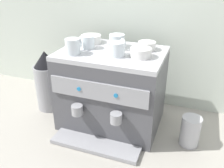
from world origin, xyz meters
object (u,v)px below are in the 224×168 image
ceramic_cup_0 (118,41)px  ceramic_bowl_0 (147,46)px  espresso_machine (112,89)px  milk_pitcher (190,131)px  ceramic_bowl_2 (141,53)px  ceramic_cup_1 (117,49)px  ceramic_bowl_1 (91,39)px  ceramic_cup_2 (73,46)px  ceramic_cup_3 (88,42)px  coffee_grinder (48,81)px

ceramic_cup_0 → ceramic_bowl_0: bearing=4.2°
espresso_machine → ceramic_cup_0: bearing=85.1°
milk_pitcher → ceramic_bowl_2: bearing=175.6°
ceramic_cup_1 → milk_pitcher: bearing=0.3°
ceramic_cup_0 → ceramic_bowl_1: size_ratio=0.94×
milk_pitcher → espresso_machine: bearing=173.5°
ceramic_cup_2 → milk_pitcher: 0.71m
ceramic_cup_3 → coffee_grinder: ceramic_cup_3 is taller
ceramic_cup_1 → coffee_grinder: size_ratio=0.27×
coffee_grinder → ceramic_cup_2: bearing=-23.7°
ceramic_cup_3 → ceramic_bowl_1: ceramic_cup_3 is taller
espresso_machine → ceramic_bowl_0: ceramic_bowl_0 is taller
ceramic_cup_2 → milk_pitcher: size_ratio=0.73×
ceramic_cup_1 → espresso_machine: bearing=130.5°
ceramic_cup_3 → ceramic_bowl_1: size_ratio=0.90×
ceramic_cup_2 → ceramic_bowl_2: (0.32, 0.07, -0.02)m
ceramic_bowl_0 → milk_pitcher: 0.48m
ceramic_cup_3 → ceramic_bowl_0: (0.29, 0.08, -0.01)m
espresso_machine → ceramic_bowl_0: bearing=29.0°
ceramic_cup_1 → ceramic_bowl_1: ceramic_cup_1 is taller
ceramic_cup_0 → ceramic_cup_1: ceramic_cup_1 is taller
ceramic_cup_3 → milk_pitcher: (0.57, -0.06, -0.38)m
ceramic_cup_3 → ceramic_bowl_0: 0.31m
ceramic_cup_2 → coffee_grinder: (-0.26, 0.11, -0.28)m
ceramic_cup_3 → ceramic_bowl_2: ceramic_cup_3 is taller
espresso_machine → milk_pitcher: espresso_machine is taller
ceramic_bowl_0 → coffee_grinder: ceramic_bowl_0 is taller
ceramic_bowl_2 → milk_pitcher: ceramic_bowl_2 is taller
ceramic_cup_3 → ceramic_cup_1: bearing=-17.9°
ceramic_bowl_2 → espresso_machine: bearing=169.8°
ceramic_cup_1 → ceramic_cup_2: bearing=-167.4°
ceramic_cup_3 → milk_pitcher: size_ratio=0.64×
ceramic_cup_3 → coffee_grinder: 0.40m
espresso_machine → ceramic_bowl_2: 0.28m
coffee_grinder → milk_pitcher: (0.85, -0.06, -0.10)m
ceramic_cup_0 → coffee_grinder: ceramic_cup_0 is taller
ceramic_bowl_0 → espresso_machine: bearing=-151.0°
ceramic_cup_1 → ceramic_bowl_2: ceramic_cup_1 is taller
ceramic_cup_0 → espresso_machine: bearing=-94.9°
espresso_machine → ceramic_cup_3: size_ratio=5.28×
ceramic_bowl_2 → ceramic_cup_1: bearing=-168.1°
ceramic_cup_2 → coffee_grinder: bearing=156.3°
ceramic_bowl_0 → ceramic_bowl_1: size_ratio=0.81×
ceramic_cup_0 → ceramic_bowl_2: 0.18m
espresso_machine → ceramic_bowl_2: bearing=-10.2°
ceramic_bowl_2 → coffee_grinder: bearing=175.7°
ceramic_cup_0 → ceramic_cup_2: size_ratio=0.93×
ceramic_cup_3 → milk_pitcher: bearing=-5.6°
ceramic_cup_0 → coffee_grinder: bearing=-171.8°
milk_pitcher → ceramic_bowl_0: bearing=153.4°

